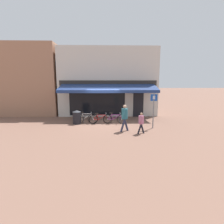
# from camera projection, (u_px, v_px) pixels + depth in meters

# --- Properties ---
(ground_plane) EXTENTS (160.00, 160.00, 0.00)m
(ground_plane) POSITION_uv_depth(u_px,v_px,m) (103.00, 124.00, 12.91)
(ground_plane) COLOR brown
(shop_front) EXTENTS (8.81, 4.91, 6.05)m
(shop_front) POSITION_uv_depth(u_px,v_px,m) (108.00, 82.00, 16.46)
(shop_front) COLOR beige
(shop_front) RESTS_ON ground_plane
(neighbour_building) EXTENTS (5.91, 4.00, 6.39)m
(neighbour_building) POSITION_uv_depth(u_px,v_px,m) (29.00, 80.00, 16.73)
(neighbour_building) COLOR #9E7056
(neighbour_building) RESTS_ON ground_plane
(bike_rack_rail) EXTENTS (2.77, 0.04, 0.57)m
(bike_rack_rail) POSITION_uv_depth(u_px,v_px,m) (101.00, 117.00, 12.95)
(bike_rack_rail) COLOR #47494F
(bike_rack_rail) RESTS_ON ground_plane
(bicycle_silver) EXTENTS (1.76, 0.63, 0.90)m
(bicycle_silver) POSITION_uv_depth(u_px,v_px,m) (86.00, 118.00, 12.80)
(bicycle_silver) COLOR black
(bicycle_silver) RESTS_ON ground_plane
(bicycle_red) EXTENTS (1.66, 0.53, 0.79)m
(bicycle_red) POSITION_uv_depth(u_px,v_px,m) (100.00, 119.00, 12.84)
(bicycle_red) COLOR black
(bicycle_red) RESTS_ON ground_plane
(bicycle_purple) EXTENTS (1.69, 0.52, 0.82)m
(bicycle_purple) POSITION_uv_depth(u_px,v_px,m) (115.00, 119.00, 12.80)
(bicycle_purple) COLOR black
(bicycle_purple) RESTS_ON ground_plane
(pedestrian_adult) EXTENTS (0.57, 0.67, 1.68)m
(pedestrian_adult) POSITION_uv_depth(u_px,v_px,m) (125.00, 115.00, 10.72)
(pedestrian_adult) COLOR #282D47
(pedestrian_adult) RESTS_ON ground_plane
(pedestrian_child) EXTENTS (0.48, 0.47, 1.28)m
(pedestrian_child) POSITION_uv_depth(u_px,v_px,m) (141.00, 121.00, 10.25)
(pedestrian_child) COLOR black
(pedestrian_child) RESTS_ON ground_plane
(litter_bin) EXTENTS (0.62, 0.62, 1.01)m
(litter_bin) POSITION_uv_depth(u_px,v_px,m) (77.00, 117.00, 12.74)
(litter_bin) COLOR black
(litter_bin) RESTS_ON ground_plane
(parking_sign) EXTENTS (0.44, 0.07, 2.32)m
(parking_sign) POSITION_uv_depth(u_px,v_px,m) (154.00, 107.00, 11.36)
(parking_sign) COLOR slate
(parking_sign) RESTS_ON ground_plane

